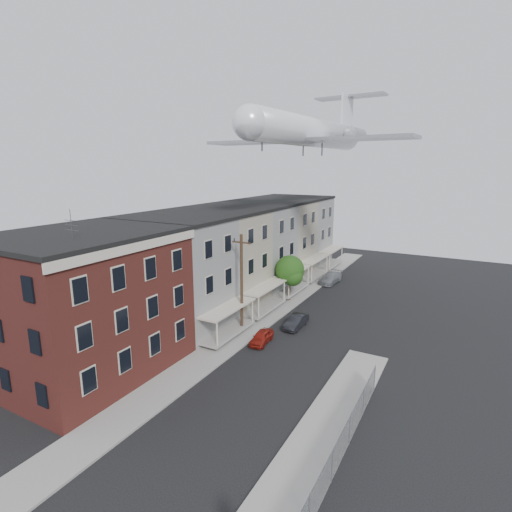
# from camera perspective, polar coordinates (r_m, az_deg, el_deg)

# --- Properties ---
(ground) EXTENTS (120.00, 120.00, 0.00)m
(ground) POSITION_cam_1_polar(r_m,az_deg,el_deg) (21.65, -15.42, -30.58)
(ground) COLOR black
(ground) RESTS_ON ground
(sidewalk_left) EXTENTS (3.00, 62.00, 0.12)m
(sidewalk_left) POSITION_cam_1_polar(r_m,az_deg,el_deg) (41.51, 2.36, -7.92)
(sidewalk_left) COLOR gray
(sidewalk_left) RESTS_ON ground
(sidewalk_right) EXTENTS (3.00, 26.00, 0.12)m
(sidewalk_right) POSITION_cam_1_polar(r_m,az_deg,el_deg) (23.16, 7.61, -26.60)
(sidewalk_right) COLOR gray
(sidewalk_right) RESTS_ON ground
(curb_left) EXTENTS (0.15, 62.00, 0.14)m
(curb_left) POSITION_cam_1_polar(r_m,az_deg,el_deg) (40.93, 4.20, -8.24)
(curb_left) COLOR gray
(curb_left) RESTS_ON ground
(curb_right) EXTENTS (0.15, 26.00, 0.14)m
(curb_right) POSITION_cam_1_polar(r_m,az_deg,el_deg) (23.58, 3.97, -25.66)
(curb_right) COLOR gray
(curb_right) RESTS_ON ground
(corner_building) EXTENTS (10.31, 12.30, 12.15)m
(corner_building) POSITION_cam_1_polar(r_m,az_deg,el_deg) (31.09, -23.13, -6.19)
(corner_building) COLOR black
(corner_building) RESTS_ON ground
(row_house_a) EXTENTS (11.98, 7.00, 10.30)m
(row_house_a) POSITION_cam_1_polar(r_m,az_deg,el_deg) (37.36, -11.70, -2.38)
(row_house_a) COLOR slate
(row_house_a) RESTS_ON ground
(row_house_b) EXTENTS (11.98, 7.00, 10.30)m
(row_house_b) POSITION_cam_1_polar(r_m,az_deg,el_deg) (42.76, -5.66, -0.26)
(row_house_b) COLOR #706758
(row_house_b) RESTS_ON ground
(row_house_c) EXTENTS (11.98, 7.00, 10.30)m
(row_house_c) POSITION_cam_1_polar(r_m,az_deg,el_deg) (48.56, -1.03, 1.38)
(row_house_c) COLOR slate
(row_house_c) RESTS_ON ground
(row_house_d) EXTENTS (11.98, 7.00, 10.30)m
(row_house_d) POSITION_cam_1_polar(r_m,az_deg,el_deg) (54.65, 2.60, 2.65)
(row_house_d) COLOR #706758
(row_house_d) RESTS_ON ground
(row_house_e) EXTENTS (11.98, 7.00, 10.30)m
(row_house_e) POSITION_cam_1_polar(r_m,az_deg,el_deg) (60.94, 5.50, 3.65)
(row_house_e) COLOR slate
(row_house_e) RESTS_ON ground
(chainlink_fence) EXTENTS (0.06, 18.06, 1.90)m
(chainlink_fence) POSITION_cam_1_polar(r_m,az_deg,el_deg) (21.48, 10.81, -27.18)
(chainlink_fence) COLOR gray
(chainlink_fence) RESTS_ON ground
(utility_pole) EXTENTS (1.80, 0.26, 9.00)m
(utility_pole) POSITION_cam_1_polar(r_m,az_deg,el_deg) (35.07, -2.07, -3.88)
(utility_pole) COLOR black
(utility_pole) RESTS_ON ground
(street_tree) EXTENTS (3.22, 3.20, 5.20)m
(street_tree) POSITION_cam_1_polar(r_m,az_deg,el_deg) (43.78, 4.94, -2.20)
(street_tree) COLOR black
(street_tree) RESTS_ON ground
(car_near) EXTENTS (1.53, 3.24, 1.07)m
(car_near) POSITION_cam_1_polar(r_m,az_deg,el_deg) (34.50, 0.80, -11.50)
(car_near) COLOR maroon
(car_near) RESTS_ON ground
(car_mid) EXTENTS (1.24, 3.56, 1.17)m
(car_mid) POSITION_cam_1_polar(r_m,az_deg,el_deg) (37.74, 5.75, -9.29)
(car_mid) COLOR black
(car_mid) RESTS_ON ground
(car_far) EXTENTS (2.24, 4.68, 1.32)m
(car_far) POSITION_cam_1_polar(r_m,az_deg,el_deg) (52.10, 10.58, -3.11)
(car_far) COLOR slate
(car_far) RESTS_ON ground
(airplane) EXTENTS (21.53, 24.58, 7.10)m
(airplane) POSITION_cam_1_polar(r_m,az_deg,el_deg) (42.67, 7.94, 17.14)
(airplane) COLOR white
(airplane) RESTS_ON ground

